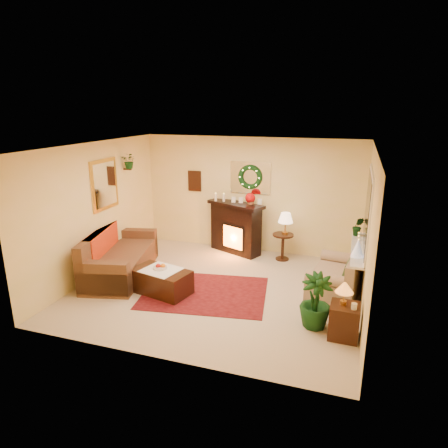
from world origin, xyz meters
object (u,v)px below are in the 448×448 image
(end_table_square, at_px, (344,320))
(fireplace, at_px, (236,229))
(coffee_table, at_px, (162,282))
(loveseat, at_px, (336,271))
(side_table_round, at_px, (283,246))
(sofa, at_px, (121,254))

(end_table_square, bearing_deg, fireplace, 130.84)
(coffee_table, bearing_deg, loveseat, 31.54)
(fireplace, bearing_deg, loveseat, -9.13)
(fireplace, xyz_separation_m, end_table_square, (2.52, -2.91, -0.28))
(end_table_square, relative_size, coffee_table, 0.49)
(fireplace, bearing_deg, side_table_round, 15.81)
(sofa, xyz_separation_m, end_table_square, (4.30, -0.95, -0.16))
(fireplace, relative_size, end_table_square, 2.35)
(sofa, distance_m, fireplace, 2.65)
(sofa, bearing_deg, side_table_round, 18.44)
(side_table_round, height_order, coffee_table, side_table_round)
(sofa, distance_m, loveseat, 4.13)
(side_table_round, bearing_deg, coffee_table, -127.74)
(fireplace, height_order, loveseat, fireplace)
(fireplace, xyz_separation_m, loveseat, (2.32, -1.48, -0.13))
(loveseat, bearing_deg, end_table_square, -73.72)
(loveseat, bearing_deg, side_table_round, 140.41)
(fireplace, height_order, side_table_round, fireplace)
(sofa, height_order, fireplace, fireplace)
(sofa, xyz_separation_m, fireplace, (1.78, 1.96, 0.12))
(fireplace, xyz_separation_m, coffee_table, (-0.66, -2.44, -0.34))
(sofa, xyz_separation_m, side_table_round, (2.90, 1.81, -0.10))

